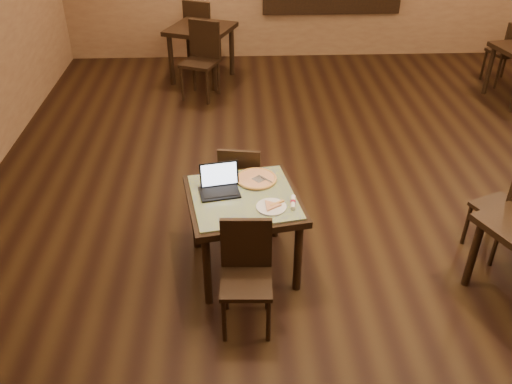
{
  "coord_description": "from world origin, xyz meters",
  "views": [
    {
      "loc": [
        -1.19,
        -4.37,
        3.27
      ],
      "look_at": [
        -1.03,
        -0.7,
        0.85
      ],
      "focal_mm": 38.0,
      "sensor_mm": 36.0,
      "label": 1
    }
  ],
  "objects_px": {
    "tiled_table": "(244,206)",
    "other_table_c_chair_far": "(510,207)",
    "chair_main_near": "(246,269)",
    "pizza_pan": "(257,180)",
    "chair_main_far": "(241,182)",
    "other_table_b": "(201,36)",
    "other_table_a_chair_far": "(510,49)",
    "other_table_b_chair_near": "(202,55)",
    "other_table_b_chair_far": "(201,29)",
    "laptop": "(219,184)"
  },
  "relations": [
    {
      "from": "chair_main_near",
      "to": "pizza_pan",
      "type": "height_order",
      "value": "chair_main_near"
    },
    {
      "from": "chair_main_far",
      "to": "other_table_a_chair_far",
      "type": "distance_m",
      "value": 5.44
    },
    {
      "from": "other_table_b_chair_near",
      "to": "other_table_b_chair_far",
      "type": "distance_m",
      "value": 1.28
    },
    {
      "from": "tiled_table",
      "to": "laptop",
      "type": "relative_size",
      "value": 2.9
    },
    {
      "from": "pizza_pan",
      "to": "other_table_b",
      "type": "height_order",
      "value": "other_table_b"
    },
    {
      "from": "tiled_table",
      "to": "chair_main_far",
      "type": "bearing_deg",
      "value": 81.18
    },
    {
      "from": "other_table_b_chair_far",
      "to": "tiled_table",
      "type": "bearing_deg",
      "value": 118.96
    },
    {
      "from": "chair_main_near",
      "to": "other_table_b",
      "type": "height_order",
      "value": "chair_main_near"
    },
    {
      "from": "other_table_b_chair_near",
      "to": "other_table_a_chair_far",
      "type": "bearing_deg",
      "value": 24.96
    },
    {
      "from": "chair_main_far",
      "to": "other_table_b",
      "type": "height_order",
      "value": "chair_main_far"
    },
    {
      "from": "other_table_b",
      "to": "other_table_b_chair_near",
      "type": "bearing_deg",
      "value": -64.15
    },
    {
      "from": "pizza_pan",
      "to": "other_table_c_chair_far",
      "type": "bearing_deg",
      "value": -4.31
    },
    {
      "from": "laptop",
      "to": "chair_main_near",
      "type": "bearing_deg",
      "value": -84.93
    },
    {
      "from": "other_table_a_chair_far",
      "to": "other_table_b",
      "type": "relative_size",
      "value": 0.87
    },
    {
      "from": "other_table_b_chair_near",
      "to": "other_table_b_chair_far",
      "type": "bearing_deg",
      "value": 115.85
    },
    {
      "from": "pizza_pan",
      "to": "other_table_c_chair_far",
      "type": "distance_m",
      "value": 2.26
    },
    {
      "from": "chair_main_near",
      "to": "other_table_a_chair_far",
      "type": "xyz_separation_m",
      "value": [
        4.14,
        4.75,
        0.06
      ]
    },
    {
      "from": "pizza_pan",
      "to": "other_table_a_chair_far",
      "type": "xyz_separation_m",
      "value": [
        4.03,
        3.88,
        -0.19
      ]
    },
    {
      "from": "tiled_table",
      "to": "chair_main_far",
      "type": "xyz_separation_m",
      "value": [
        -0.01,
        0.62,
        -0.15
      ]
    },
    {
      "from": "chair_main_near",
      "to": "other_table_c_chair_far",
      "type": "xyz_separation_m",
      "value": [
        2.35,
        0.69,
        0.02
      ]
    },
    {
      "from": "other_table_b_chair_far",
      "to": "other_table_c_chair_far",
      "type": "distance_m",
      "value": 5.92
    },
    {
      "from": "tiled_table",
      "to": "chair_main_near",
      "type": "xyz_separation_m",
      "value": [
        0.0,
        -0.62,
        -0.15
      ]
    },
    {
      "from": "laptop",
      "to": "other_table_c_chair_far",
      "type": "xyz_separation_m",
      "value": [
        2.56,
        -0.03,
        -0.29
      ]
    },
    {
      "from": "other_table_b_chair_far",
      "to": "other_table_a_chair_far",
      "type": "bearing_deg",
      "value": -170.35
    },
    {
      "from": "chair_main_far",
      "to": "pizza_pan",
      "type": "height_order",
      "value": "chair_main_far"
    },
    {
      "from": "tiled_table",
      "to": "pizza_pan",
      "type": "distance_m",
      "value": 0.29
    },
    {
      "from": "other_table_b_chair_near",
      "to": "other_table_b_chair_far",
      "type": "relative_size",
      "value": 1.0
    },
    {
      "from": "laptop",
      "to": "other_table_b_chair_far",
      "type": "height_order",
      "value": "other_table_b_chair_far"
    },
    {
      "from": "laptop",
      "to": "other_table_b_chair_near",
      "type": "relative_size",
      "value": 0.34
    },
    {
      "from": "tiled_table",
      "to": "other_table_c_chair_far",
      "type": "distance_m",
      "value": 2.36
    },
    {
      "from": "other_table_b",
      "to": "chair_main_near",
      "type": "bearing_deg",
      "value": -61.38
    },
    {
      "from": "pizza_pan",
      "to": "other_table_b_chair_near",
      "type": "relative_size",
      "value": 0.31
    },
    {
      "from": "chair_main_near",
      "to": "other_table_c_chair_far",
      "type": "bearing_deg",
      "value": 18.72
    },
    {
      "from": "chair_main_near",
      "to": "other_table_a_chair_far",
      "type": "relative_size",
      "value": 0.89
    },
    {
      "from": "laptop",
      "to": "chair_main_far",
      "type": "bearing_deg",
      "value": 59.51
    },
    {
      "from": "pizza_pan",
      "to": "other_table_b_chair_far",
      "type": "relative_size",
      "value": 0.31
    },
    {
      "from": "pizza_pan",
      "to": "other_table_b",
      "type": "xyz_separation_m",
      "value": [
        -0.67,
        4.33,
        -0.07
      ]
    },
    {
      "from": "pizza_pan",
      "to": "laptop",
      "type": "bearing_deg",
      "value": -156.78
    },
    {
      "from": "tiled_table",
      "to": "laptop",
      "type": "xyz_separation_m",
      "value": [
        -0.2,
        0.1,
        0.16
      ]
    },
    {
      "from": "tiled_table",
      "to": "other_table_c_chair_far",
      "type": "xyz_separation_m",
      "value": [
        2.36,
        0.07,
        -0.13
      ]
    },
    {
      "from": "other_table_c_chair_far",
      "to": "other_table_a_chair_far",
      "type": "bearing_deg",
      "value": -137.12
    },
    {
      "from": "other_table_a_chair_far",
      "to": "other_table_b",
      "type": "height_order",
      "value": "other_table_a_chair_far"
    },
    {
      "from": "other_table_b_chair_near",
      "to": "other_table_c_chair_far",
      "type": "distance_m",
      "value": 4.81
    },
    {
      "from": "chair_main_near",
      "to": "other_table_a_chair_far",
      "type": "bearing_deg",
      "value": 51.22
    },
    {
      "from": "laptop",
      "to": "other_table_b",
      "type": "xyz_separation_m",
      "value": [
        -0.35,
        4.47,
        -0.13
      ]
    },
    {
      "from": "chair_main_far",
      "to": "pizza_pan",
      "type": "bearing_deg",
      "value": 118.21
    },
    {
      "from": "tiled_table",
      "to": "laptop",
      "type": "distance_m",
      "value": 0.28
    },
    {
      "from": "other_table_b_chair_near",
      "to": "chair_main_near",
      "type": "bearing_deg",
      "value": -60.99
    },
    {
      "from": "tiled_table",
      "to": "chair_main_near",
      "type": "height_order",
      "value": "chair_main_near"
    },
    {
      "from": "chair_main_far",
      "to": "laptop",
      "type": "height_order",
      "value": "laptop"
    }
  ]
}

